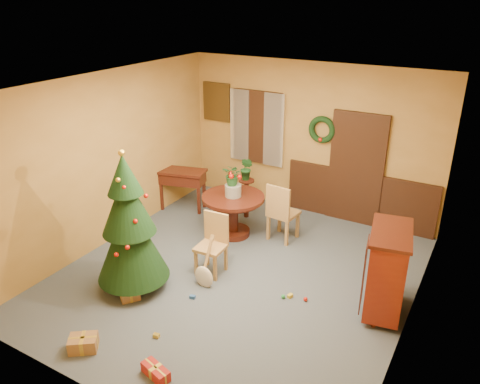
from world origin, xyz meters
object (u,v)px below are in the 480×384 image
Objects in this scene: writing_desk at (182,180)px; chair_near at (213,241)px; sideboard at (387,269)px; dining_table at (233,208)px; christmas_tree at (129,226)px.

chair_near is at bearing -42.41° from writing_desk.
sideboard is at bearing -16.96° from writing_desk.
dining_table is at bearing 163.24° from sideboard.
chair_near is 0.78× the size of sideboard.
christmas_tree is (-0.45, -2.11, 0.49)m from dining_table.
chair_near is 0.95× the size of writing_desk.
dining_table is 0.51× the size of christmas_tree.
sideboard is at bearing 6.57° from chair_near.
writing_desk is (-0.99, 2.56, -0.40)m from christmas_tree.
christmas_tree is 1.73× the size of sideboard.
writing_desk is (-1.76, 1.60, 0.10)m from chair_near.
dining_table is 2.21m from christmas_tree.
sideboard is (4.30, -1.31, 0.04)m from writing_desk.
chair_near is 1.32m from christmas_tree.
sideboard reaches higher than dining_table.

